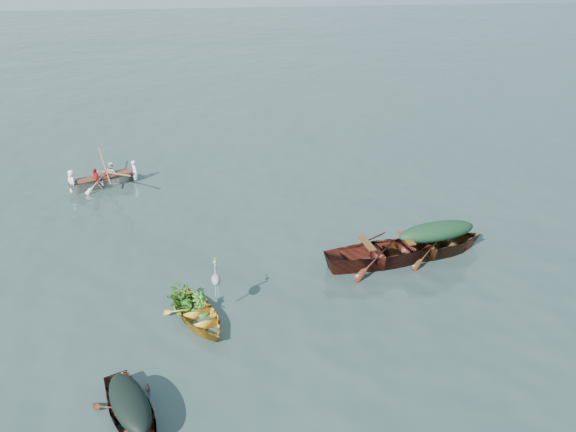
% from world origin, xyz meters
% --- Properties ---
extents(ground, '(140.00, 140.00, 0.00)m').
position_xyz_m(ground, '(0.00, 0.00, 0.00)').
color(ground, '#2C3E3B').
rests_on(ground, ground).
extents(yellow_dinghy, '(2.20, 2.97, 0.71)m').
position_xyz_m(yellow_dinghy, '(-2.31, -0.52, 0.00)').
color(yellow_dinghy, gold).
rests_on(yellow_dinghy, ground).
extents(dark_covered_boat, '(2.20, 3.29, 0.73)m').
position_xyz_m(dark_covered_boat, '(-3.54, -3.47, 0.00)').
color(dark_covered_boat, '#4A2711').
rests_on(dark_covered_boat, ground).
extents(green_tarp_boat, '(4.46, 2.06, 1.00)m').
position_xyz_m(green_tarp_boat, '(4.39, 1.68, 0.00)').
color(green_tarp_boat, '#4E2912').
rests_on(green_tarp_boat, ground).
extents(open_wooden_boat, '(4.93, 2.04, 1.14)m').
position_xyz_m(open_wooden_boat, '(2.85, 1.41, 0.00)').
color(open_wooden_boat, '#5C2017').
rests_on(open_wooden_boat, ground).
extents(rowed_boat, '(3.66, 2.49, 0.80)m').
position_xyz_m(rowed_boat, '(-5.62, 8.29, 0.00)').
color(rowed_boat, silver).
rests_on(rowed_boat, ground).
extents(dark_tarp_cover, '(1.21, 1.81, 0.40)m').
position_xyz_m(dark_tarp_cover, '(-3.54, -3.47, 0.57)').
color(dark_tarp_cover, black).
rests_on(dark_tarp_cover, dark_covered_boat).
extents(green_tarp_cover, '(2.45, 1.14, 0.52)m').
position_xyz_m(green_tarp_cover, '(4.39, 1.68, 0.76)').
color(green_tarp_cover, '#153420').
rests_on(green_tarp_cover, green_tarp_boat).
extents(thwart_benches, '(2.48, 1.17, 0.04)m').
position_xyz_m(thwart_benches, '(2.85, 1.41, 0.59)').
color(thwart_benches, '#4B2D11').
rests_on(thwart_benches, open_wooden_boat).
extents(heron, '(0.42, 0.48, 0.92)m').
position_xyz_m(heron, '(-1.83, -0.24, 0.81)').
color(heron, '#94979C').
rests_on(heron, yellow_dinghy).
extents(dinghy_weeds, '(1.01, 1.11, 0.60)m').
position_xyz_m(dinghy_weeds, '(-2.51, -0.00, 0.65)').
color(dinghy_weeds, '#2D751E').
rests_on(dinghy_weeds, yellow_dinghy).
extents(rowers, '(2.65, 1.93, 0.76)m').
position_xyz_m(rowers, '(-5.62, 8.29, 0.78)').
color(rowers, white).
rests_on(rowers, rowed_boat).
extents(oars, '(1.66, 2.60, 0.06)m').
position_xyz_m(oars, '(-5.62, 8.29, 0.43)').
color(oars, brown).
rests_on(oars, rowed_boat).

